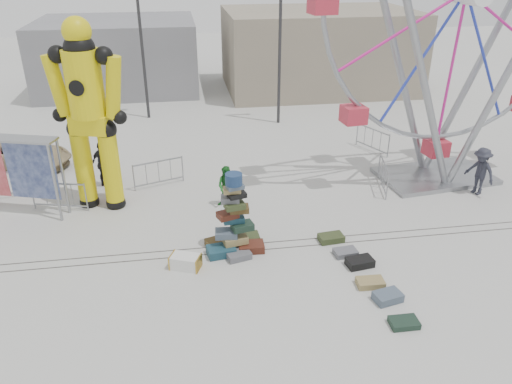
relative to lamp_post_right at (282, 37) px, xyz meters
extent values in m
plane|color=#9E9E99|center=(-3.09, -13.00, -4.48)|extent=(90.00, 90.00, 0.00)
cube|color=#47443F|center=(-3.09, -12.40, -4.48)|extent=(40.00, 0.04, 0.01)
cube|color=#47443F|center=(-3.09, -12.00, -4.48)|extent=(40.00, 0.04, 0.01)
cube|color=gray|center=(3.91, 7.00, -1.98)|extent=(12.00, 8.00, 5.00)
cube|color=gray|center=(-9.09, 9.00, -2.28)|extent=(10.00, 8.00, 4.40)
cylinder|color=#2D2D30|center=(-0.09, 0.00, -0.48)|extent=(0.16, 0.16, 8.00)
cylinder|color=#2D2D30|center=(-7.09, 2.00, -0.48)|extent=(0.16, 0.16, 8.00)
cube|color=#1C4354|center=(-4.37, -12.47, -4.34)|extent=(0.94, 0.71, 0.28)
cube|color=#542216|center=(-3.41, -12.38, -4.35)|extent=(0.82, 0.59, 0.26)
cube|color=#4E3A19|center=(-4.42, -11.94, -4.36)|extent=(0.87, 0.72, 0.24)
cube|color=#374321|center=(-3.46, -11.84, -4.35)|extent=(0.79, 0.56, 0.26)
cube|color=slate|center=(-3.86, -12.74, -4.37)|extent=(0.83, 0.66, 0.21)
cube|color=black|center=(-3.97, -11.68, -4.36)|extent=(0.71, 0.49, 0.24)
cube|color=#9A854E|center=(-3.91, -12.26, -4.09)|extent=(0.83, 0.65, 0.24)
cube|color=#4E5E70|center=(-4.18, -12.26, -3.86)|extent=(0.73, 0.53, 0.21)
cube|color=#1C3226|center=(-3.67, -12.26, -3.65)|extent=(0.75, 0.59, 0.21)
cube|color=#1C4354|center=(-3.92, -12.10, -3.44)|extent=(0.66, 0.46, 0.19)
cube|color=#542216|center=(-4.11, -12.18, -3.25)|extent=(0.73, 0.61, 0.19)
cube|color=#4E3A19|center=(-3.75, -12.19, -3.06)|extent=(0.61, 0.44, 0.19)
cube|color=#374321|center=(-3.90, -12.32, -2.87)|extent=(0.67, 0.52, 0.17)
cube|color=slate|center=(-4.02, -12.19, -2.70)|extent=(0.60, 0.44, 0.17)
cube|color=black|center=(-3.82, -12.26, -2.54)|extent=(0.61, 0.48, 0.15)
cube|color=#9A854E|center=(-3.97, -12.22, -2.39)|extent=(0.52, 0.35, 0.15)
cube|color=#4E5E70|center=(-3.87, -12.29, -2.25)|extent=(0.56, 0.44, 0.13)
cylinder|color=navy|center=(-3.91, -12.26, -2.02)|extent=(0.51, 0.51, 0.34)
sphere|color=black|center=(-8.88, -8.37, -4.34)|extent=(0.71, 0.71, 0.71)
cylinder|color=#DAC80B|center=(-8.88, -8.37, -3.00)|extent=(0.65, 0.65, 2.97)
sphere|color=black|center=(-8.88, -8.37, -1.51)|extent=(0.74, 0.74, 0.74)
sphere|color=black|center=(-7.90, -8.65, -4.34)|extent=(0.71, 0.71, 0.71)
cylinder|color=#DAC80B|center=(-7.90, -8.65, -3.00)|extent=(0.65, 0.65, 2.97)
sphere|color=black|center=(-7.90, -8.65, -1.51)|extent=(0.74, 0.74, 0.74)
cube|color=#DAC80B|center=(-8.39, -8.51, -1.32)|extent=(1.45, 1.07, 0.65)
cylinder|color=#DAC80B|center=(-8.39, -8.51, 0.07)|extent=(1.21, 1.21, 2.23)
sphere|color=black|center=(-8.39, -8.51, 1.19)|extent=(1.02, 1.02, 1.02)
sphere|color=#DAC80B|center=(-8.39, -8.51, 1.74)|extent=(0.93, 0.93, 0.93)
sphere|color=black|center=(-9.15, -8.29, 1.00)|extent=(0.59, 0.59, 0.59)
cylinder|color=#DAC80B|center=(-9.33, -8.24, -0.02)|extent=(0.87, 0.67, 2.09)
sphere|color=black|center=(-9.42, -8.22, -1.04)|extent=(0.48, 0.48, 0.48)
sphere|color=black|center=(-7.63, -8.72, 1.00)|extent=(0.59, 0.59, 0.59)
cylinder|color=#DAC80B|center=(-7.45, -8.77, -0.02)|extent=(0.87, 0.67, 2.09)
sphere|color=black|center=(-7.36, -8.80, -1.04)|extent=(0.48, 0.48, 0.48)
cube|color=gray|center=(4.90, -8.11, -4.39)|extent=(4.80, 3.22, 0.18)
cylinder|color=gray|center=(3.56, -9.08, -0.87)|extent=(3.15, 0.63, 7.33)
cylinder|color=gray|center=(6.43, -8.75, -0.87)|extent=(3.15, 0.63, 7.33)
cylinder|color=gray|center=(3.37, -7.47, -0.87)|extent=(3.15, 0.63, 7.33)
cylinder|color=gray|center=(6.24, -7.13, -0.87)|extent=(3.15, 0.63, 7.33)
cube|color=#B12637|center=(4.90, -8.11, -3.13)|extent=(0.90, 0.90, 0.63)
cylinder|color=gray|center=(-9.60, -9.17, -3.05)|extent=(0.10, 0.10, 2.86)
cube|color=#16224F|center=(-10.51, -8.89, -2.77)|extent=(1.74, 0.57, 2.10)
cube|color=silver|center=(-5.48, -13.00, -4.28)|extent=(1.01, 0.80, 0.41)
cube|color=#374321|center=(-0.76, -12.22, -4.37)|extent=(0.84, 0.57, 0.22)
cube|color=slate|center=(-0.56, -13.08, -4.39)|extent=(0.75, 0.54, 0.18)
cube|color=black|center=(-0.31, -13.71, -4.36)|extent=(0.86, 0.61, 0.25)
cube|color=#9A854E|center=(-0.35, -14.70, -4.38)|extent=(0.79, 0.51, 0.20)
cube|color=#4E5E70|center=(-0.12, -15.40, -4.36)|extent=(0.84, 0.65, 0.24)
cube|color=#1C3226|center=(-0.10, -16.41, -4.40)|extent=(0.73, 0.49, 0.17)
imported|color=red|center=(-7.98, -8.02, -3.52)|extent=(0.82, 0.82, 1.92)
imported|color=#175F1E|center=(-3.83, -9.27, -3.70)|extent=(0.93, 0.84, 1.57)
imported|color=black|center=(-8.45, -6.79, -3.54)|extent=(1.16, 1.04, 1.89)
imported|color=#242630|center=(5.81, -9.71, -3.54)|extent=(1.12, 1.39, 1.87)
imported|color=tan|center=(-12.18, -4.19, -3.91)|extent=(4.54, 3.36, 1.15)
camera|label=1|loc=(-5.32, -25.54, 4.15)|focal=35.00mm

